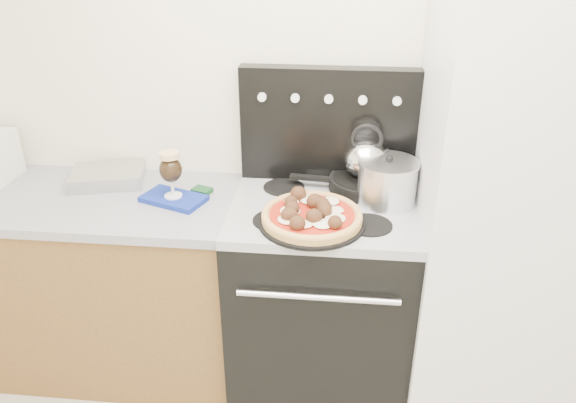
# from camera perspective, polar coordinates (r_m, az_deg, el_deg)

# --- Properties ---
(room_shell) EXTENTS (3.52, 3.01, 2.52)m
(room_shell) POSITION_cam_1_polar(r_m,az_deg,el_deg) (1.38, -0.94, -4.87)
(room_shell) COLOR #B4B0A3
(room_shell) RESTS_ON ground
(base_cabinet) EXTENTS (1.45, 0.60, 0.86)m
(base_cabinet) POSITION_cam_1_polar(r_m,az_deg,el_deg) (2.83, -19.79, -7.91)
(base_cabinet) COLOR brown
(base_cabinet) RESTS_ON ground
(countertop) EXTENTS (1.48, 0.63, 0.04)m
(countertop) POSITION_cam_1_polar(r_m,az_deg,el_deg) (2.62, -21.31, 0.23)
(countertop) COLOR #95949E
(countertop) RESTS_ON base_cabinet
(stove_body) EXTENTS (0.76, 0.65, 0.88)m
(stove_body) POSITION_cam_1_polar(r_m,az_deg,el_deg) (2.56, 3.33, -9.98)
(stove_body) COLOR black
(stove_body) RESTS_ON ground
(cooktop) EXTENTS (0.76, 0.65, 0.04)m
(cooktop) POSITION_cam_1_polar(r_m,az_deg,el_deg) (2.31, 3.63, -0.84)
(cooktop) COLOR #ADADB2
(cooktop) RESTS_ON stove_body
(backguard) EXTENTS (0.76, 0.08, 0.50)m
(backguard) POSITION_cam_1_polar(r_m,az_deg,el_deg) (2.46, 4.10, 7.75)
(backguard) COLOR black
(backguard) RESTS_ON cooktop
(fridge) EXTENTS (0.64, 0.68, 1.90)m
(fridge) POSITION_cam_1_polar(r_m,az_deg,el_deg) (2.35, 20.92, -0.80)
(fridge) COLOR silver
(fridge) RESTS_ON ground
(foil_sheet) EXTENTS (0.36, 0.30, 0.06)m
(foil_sheet) POSITION_cam_1_polar(r_m,az_deg,el_deg) (2.66, -17.84, 2.45)
(foil_sheet) COLOR silver
(foil_sheet) RESTS_ON countertop
(oven_mitt) EXTENTS (0.30, 0.23, 0.02)m
(oven_mitt) POSITION_cam_1_polar(r_m,az_deg,el_deg) (2.42, -11.53, 0.28)
(oven_mitt) COLOR navy
(oven_mitt) RESTS_ON countertop
(beer_glass) EXTENTS (0.10, 0.10, 0.20)m
(beer_glass) POSITION_cam_1_polar(r_m,az_deg,el_deg) (2.37, -11.78, 2.72)
(beer_glass) COLOR black
(beer_glass) RESTS_ON oven_mitt
(pizza_pan) EXTENTS (0.48, 0.48, 0.01)m
(pizza_pan) POSITION_cam_1_polar(r_m,az_deg,el_deg) (2.16, 2.43, -2.08)
(pizza_pan) COLOR black
(pizza_pan) RESTS_ON cooktop
(pizza) EXTENTS (0.41, 0.41, 0.06)m
(pizza) POSITION_cam_1_polar(r_m,az_deg,el_deg) (2.15, 2.45, -1.28)
(pizza) COLOR gold
(pizza) RESTS_ON pizza_pan
(skillet) EXTENTS (0.34, 0.34, 0.05)m
(skillet) POSITION_cam_1_polar(r_m,az_deg,el_deg) (2.45, 7.71, 1.84)
(skillet) COLOR black
(skillet) RESTS_ON cooktop
(tea_kettle) EXTENTS (0.21, 0.21, 0.20)m
(tea_kettle) POSITION_cam_1_polar(r_m,az_deg,el_deg) (2.39, 7.90, 4.62)
(tea_kettle) COLOR silver
(tea_kettle) RESTS_ON skillet
(stock_pot) EXTENTS (0.25, 0.25, 0.17)m
(stock_pot) POSITION_cam_1_polar(r_m,az_deg,el_deg) (2.32, 10.04, 1.84)
(stock_pot) COLOR silver
(stock_pot) RESTS_ON cooktop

